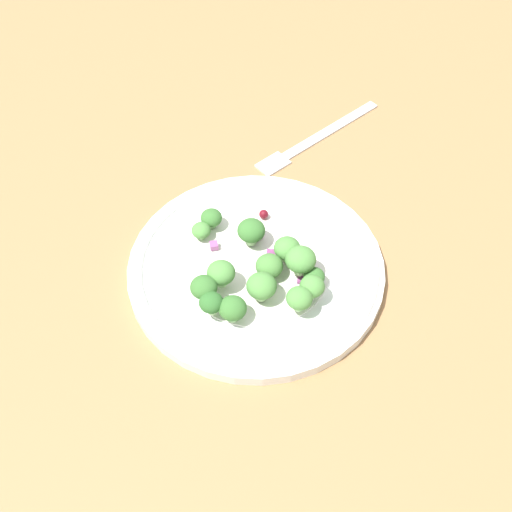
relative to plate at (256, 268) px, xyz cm
name	(u,v)px	position (x,y,z in cm)	size (l,w,h in cm)	color
ground_plane	(252,305)	(2.74, 1.91, -1.86)	(180.00, 180.00, 2.00)	olive
plate	(256,268)	(0.00, 0.00, 0.00)	(25.64, 25.64, 1.70)	white
dressing_pool	(256,265)	(0.00, 0.00, 0.44)	(14.87, 14.87, 0.20)	white
broccoli_floret_0	(262,286)	(2.73, 3.19, 2.45)	(2.89, 2.89, 2.93)	#ADD18E
broccoli_floret_1	(301,260)	(-1.87, 4.07, 2.91)	(3.00, 3.00, 3.04)	#9EC684
broccoli_floret_2	(267,265)	(0.19, 1.66, 1.99)	(2.70, 2.70, 2.73)	#8EB77A
broccoli_floret_3	(251,231)	(-1.69, -2.18, 2.46)	(2.81, 2.81, 2.85)	#8EB77A
broccoli_floret_4	(204,288)	(6.55, -0.61, 2.58)	(2.58, 2.58, 2.61)	#ADD18E
broccoli_floret_5	(284,246)	(-2.43, 1.45, 2.36)	(2.63, 2.63, 2.66)	#9EC684
broccoli_floret_6	(221,273)	(4.27, -0.59, 2.63)	(2.73, 2.73, 2.76)	#8EB77A
broccoli_floret_7	(233,309)	(6.28, 2.83, 2.21)	(2.64, 2.64, 2.67)	#9EC684
broccoli_floret_8	(312,287)	(-0.41, 6.73, 2.47)	(2.39, 2.39, 2.42)	#8EB77A
broccoli_floret_9	(211,303)	(7.27, 1.06, 2.45)	(2.28, 2.28, 2.31)	#ADD18E
broccoli_floret_10	(314,277)	(-1.90, 5.80, 1.72)	(2.08, 2.08, 2.11)	#9EC684
broccoli_floret_11	(201,231)	(1.17, -6.47, 1.63)	(1.96, 1.96, 1.98)	#9EC684
broccoli_floret_12	(299,299)	(1.47, 6.75, 2.52)	(2.50, 2.50, 2.53)	#9EC684
broccoli_floret_13	(211,218)	(-0.61, -6.76, 1.86)	(2.22, 2.22, 2.24)	#8EB77A
cranberry_0	(264,214)	(-5.15, -3.61, 1.12)	(0.98, 0.98, 0.98)	maroon
cranberry_1	(291,251)	(-3.39, 1.66, 1.00)	(0.80, 0.80, 0.80)	maroon
cranberry_2	(260,285)	(2.02, 2.39, 1.21)	(0.99, 0.99, 0.99)	#4C0A14
onion_bit_0	(214,246)	(1.35, -4.52, 1.00)	(0.85, 0.81, 0.59)	#934C84
onion_bit_1	(256,235)	(-2.63, -2.47, 0.91)	(0.94, 1.27, 0.53)	#843D75
onion_bit_2	(303,279)	(-1.57, 4.76, 0.75)	(0.98, 1.09, 0.30)	#843D75
onion_bit_3	(306,260)	(-3.53, 3.44, 0.91)	(1.35, 1.21, 0.47)	#934C84
onion_bit_4	(283,246)	(-3.32, 0.61, 0.92)	(1.33, 1.27, 0.34)	#843D75
onion_bit_5	(273,254)	(-1.90, 0.55, 0.93)	(1.24, 0.81, 0.53)	#843D75
fork	(313,140)	(-19.21, -8.40, -0.61)	(18.68, 4.11, 0.50)	silver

